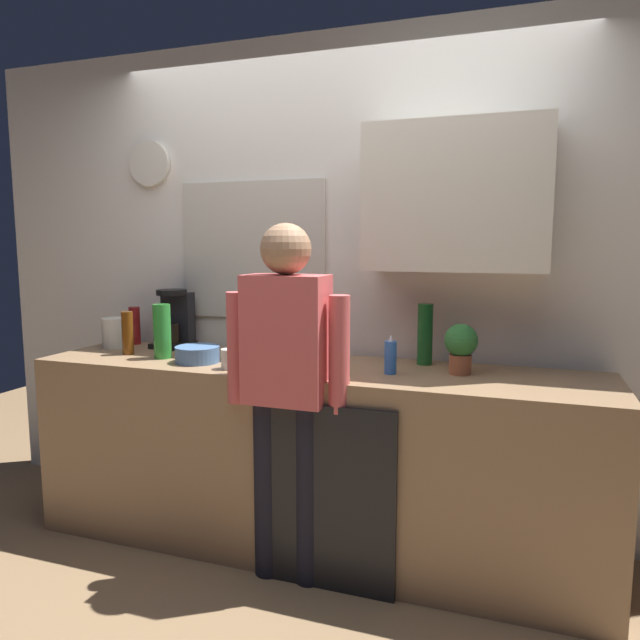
{
  "coord_description": "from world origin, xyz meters",
  "views": [
    {
      "loc": [
        0.97,
        -2.32,
        1.52
      ],
      "look_at": [
        0.07,
        0.25,
        1.16
      ],
      "focal_mm": 32.95,
      "sensor_mm": 36.0,
      "label": 1
    }
  ],
  "objects_px": {
    "mixing_bowl": "(197,354)",
    "potted_plant": "(461,345)",
    "storage_canister": "(115,333)",
    "cup_yellow_cup": "(241,346)",
    "bottle_green_wine": "(425,334)",
    "cup_white_mug": "(230,359)",
    "person_at_sink": "(287,374)",
    "coffee_maker": "(175,321)",
    "bottle_dark_sauce": "(313,343)",
    "dish_soap": "(390,357)",
    "cup_blue_mug": "(277,359)",
    "bottle_red_vinegar": "(135,326)",
    "bottle_amber_beer": "(128,333)",
    "bottle_clear_soda": "(162,331)"
  },
  "relations": [
    {
      "from": "cup_blue_mug",
      "to": "person_at_sink",
      "type": "distance_m",
      "value": 0.21
    },
    {
      "from": "bottle_red_vinegar",
      "to": "cup_white_mug",
      "type": "xyz_separation_m",
      "value": [
        0.85,
        -0.43,
        -0.06
      ]
    },
    {
      "from": "bottle_dark_sauce",
      "to": "cup_white_mug",
      "type": "xyz_separation_m",
      "value": [
        -0.31,
        -0.3,
        -0.04
      ]
    },
    {
      "from": "mixing_bowl",
      "to": "coffee_maker",
      "type": "bearing_deg",
      "value": 135.29
    },
    {
      "from": "cup_yellow_cup",
      "to": "potted_plant",
      "type": "relative_size",
      "value": 0.37
    },
    {
      "from": "bottle_amber_beer",
      "to": "mixing_bowl",
      "type": "xyz_separation_m",
      "value": [
        0.46,
        -0.06,
        -0.08
      ]
    },
    {
      "from": "bottle_red_vinegar",
      "to": "bottle_dark_sauce",
      "type": "bearing_deg",
      "value": -6.11
    },
    {
      "from": "dish_soap",
      "to": "storage_canister",
      "type": "distance_m",
      "value": 1.63
    },
    {
      "from": "cup_yellow_cup",
      "to": "cup_blue_mug",
      "type": "height_order",
      "value": "cup_blue_mug"
    },
    {
      "from": "bottle_amber_beer",
      "to": "storage_canister",
      "type": "relative_size",
      "value": 1.35
    },
    {
      "from": "bottle_dark_sauce",
      "to": "mixing_bowl",
      "type": "bearing_deg",
      "value": -158.03
    },
    {
      "from": "mixing_bowl",
      "to": "person_at_sink",
      "type": "relative_size",
      "value": 0.14
    },
    {
      "from": "cup_yellow_cup",
      "to": "bottle_green_wine",
      "type": "bearing_deg",
      "value": 3.43
    },
    {
      "from": "bottle_dark_sauce",
      "to": "mixing_bowl",
      "type": "height_order",
      "value": "bottle_dark_sauce"
    },
    {
      "from": "bottle_amber_beer",
      "to": "cup_white_mug",
      "type": "height_order",
      "value": "bottle_amber_beer"
    },
    {
      "from": "mixing_bowl",
      "to": "potted_plant",
      "type": "height_order",
      "value": "potted_plant"
    },
    {
      "from": "cup_yellow_cup",
      "to": "person_at_sink",
      "type": "relative_size",
      "value": 0.05
    },
    {
      "from": "bottle_red_vinegar",
      "to": "bottle_amber_beer",
      "type": "height_order",
      "value": "bottle_amber_beer"
    },
    {
      "from": "bottle_clear_soda",
      "to": "bottle_green_wine",
      "type": "xyz_separation_m",
      "value": [
        1.3,
        0.29,
        0.01
      ]
    },
    {
      "from": "cup_yellow_cup",
      "to": "dish_soap",
      "type": "bearing_deg",
      "value": -13.26
    },
    {
      "from": "coffee_maker",
      "to": "cup_white_mug",
      "type": "relative_size",
      "value": 3.47
    },
    {
      "from": "bottle_green_wine",
      "to": "potted_plant",
      "type": "xyz_separation_m",
      "value": [
        0.19,
        -0.16,
        -0.02
      ]
    },
    {
      "from": "storage_canister",
      "to": "person_at_sink",
      "type": "xyz_separation_m",
      "value": [
        1.22,
        -0.4,
        -0.06
      ]
    },
    {
      "from": "bottle_clear_soda",
      "to": "dish_soap",
      "type": "height_order",
      "value": "bottle_clear_soda"
    },
    {
      "from": "mixing_bowl",
      "to": "potted_plant",
      "type": "bearing_deg",
      "value": 7.26
    },
    {
      "from": "bottle_red_vinegar",
      "to": "bottle_clear_soda",
      "type": "bearing_deg",
      "value": -37.67
    },
    {
      "from": "mixing_bowl",
      "to": "cup_white_mug",
      "type": "bearing_deg",
      "value": -20.95
    },
    {
      "from": "storage_canister",
      "to": "person_at_sink",
      "type": "relative_size",
      "value": 0.11
    },
    {
      "from": "bottle_dark_sauce",
      "to": "bottle_amber_beer",
      "type": "height_order",
      "value": "bottle_amber_beer"
    },
    {
      "from": "potted_plant",
      "to": "storage_canister",
      "type": "distance_m",
      "value": 1.93
    },
    {
      "from": "cup_blue_mug",
      "to": "storage_canister",
      "type": "xyz_separation_m",
      "value": [
        -1.1,
        0.23,
        0.04
      ]
    },
    {
      "from": "cup_white_mug",
      "to": "cup_blue_mug",
      "type": "height_order",
      "value": "cup_blue_mug"
    },
    {
      "from": "dish_soap",
      "to": "cup_white_mug",
      "type": "bearing_deg",
      "value": -168.72
    },
    {
      "from": "dish_soap",
      "to": "person_at_sink",
      "type": "bearing_deg",
      "value": -147.41
    },
    {
      "from": "cup_yellow_cup",
      "to": "mixing_bowl",
      "type": "xyz_separation_m",
      "value": [
        -0.11,
        -0.26,
        -0.0
      ]
    },
    {
      "from": "bottle_green_wine",
      "to": "bottle_dark_sauce",
      "type": "bearing_deg",
      "value": -169.05
    },
    {
      "from": "cup_white_mug",
      "to": "dish_soap",
      "type": "bearing_deg",
      "value": 11.28
    },
    {
      "from": "bottle_green_wine",
      "to": "bottle_dark_sauce",
      "type": "relative_size",
      "value": 1.67
    },
    {
      "from": "coffee_maker",
      "to": "bottle_red_vinegar",
      "type": "xyz_separation_m",
      "value": [
        -0.27,
        -0.01,
        -0.04
      ]
    },
    {
      "from": "bottle_amber_beer",
      "to": "dish_soap",
      "type": "distance_m",
      "value": 1.43
    },
    {
      "from": "cup_white_mug",
      "to": "cup_yellow_cup",
      "type": "bearing_deg",
      "value": 108.5
    },
    {
      "from": "mixing_bowl",
      "to": "potted_plant",
      "type": "xyz_separation_m",
      "value": [
        1.27,
        0.16,
        0.09
      ]
    },
    {
      "from": "cup_blue_mug",
      "to": "cup_white_mug",
      "type": "bearing_deg",
      "value": -164.2
    },
    {
      "from": "cup_white_mug",
      "to": "person_at_sink",
      "type": "height_order",
      "value": "person_at_sink"
    },
    {
      "from": "bottle_red_vinegar",
      "to": "person_at_sink",
      "type": "xyz_separation_m",
      "value": [
        1.19,
        -0.54,
        -0.09
      ]
    },
    {
      "from": "cup_blue_mug",
      "to": "person_at_sink",
      "type": "relative_size",
      "value": 0.06
    },
    {
      "from": "cup_white_mug",
      "to": "storage_canister",
      "type": "distance_m",
      "value": 0.93
    },
    {
      "from": "coffee_maker",
      "to": "storage_canister",
      "type": "xyz_separation_m",
      "value": [
        -0.31,
        -0.14,
        -0.06
      ]
    },
    {
      "from": "person_at_sink",
      "to": "bottle_green_wine",
      "type": "bearing_deg",
      "value": 45.08
    },
    {
      "from": "cup_blue_mug",
      "to": "dish_soap",
      "type": "bearing_deg",
      "value": 9.36
    }
  ]
}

